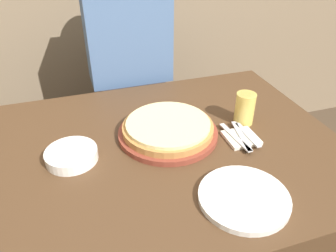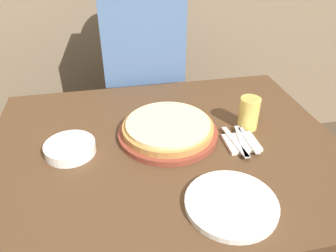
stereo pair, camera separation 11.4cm
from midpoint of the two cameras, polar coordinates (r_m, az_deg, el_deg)
name	(u,v)px [view 1 (the left image)]	position (r m, az deg, el deg)	size (l,w,h in m)	color
dining_table	(168,218)	(1.38, -2.46, -15.86)	(1.21, 0.96, 0.74)	#4C331E
pizza_on_board	(168,129)	(1.17, -2.81, -0.67)	(0.36, 0.36, 0.06)	brown
beer_glass	(245,107)	(1.24, 10.70, 3.14)	(0.07, 0.07, 0.12)	#E5C65B
dinner_plate	(244,198)	(0.94, 9.64, -12.34)	(0.26, 0.26, 0.02)	white
side_bowl	(72,155)	(1.12, -19.30, -4.93)	(0.17, 0.17, 0.04)	white
napkin_stack	(241,138)	(1.17, 9.93, -2.13)	(0.11, 0.11, 0.01)	silver
fork	(235,137)	(1.16, 8.86, -2.01)	(0.03, 0.18, 0.00)	silver
dinner_knife	(241,136)	(1.17, 9.97, -1.79)	(0.05, 0.18, 0.00)	silver
spoon	(248,135)	(1.18, 11.05, -1.57)	(0.02, 0.16, 0.00)	silver
diner_person	(132,92)	(1.71, -8.29, 5.83)	(0.38, 0.20, 1.31)	#33333D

